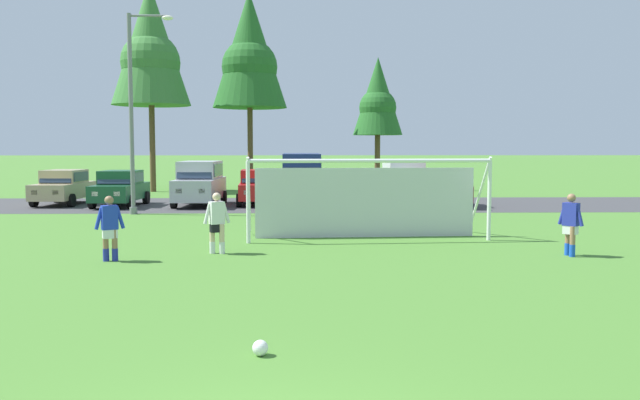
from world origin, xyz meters
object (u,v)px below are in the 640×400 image
parked_car_slot_center_right (302,177)px  parked_car_slot_right (403,181)px  parked_car_slot_far_right (444,188)px  parked_car_slot_far_left (64,187)px  street_lamp (135,112)px  player_striker_near (217,223)px  parked_car_slot_center_left (200,183)px  player_defender_far (571,225)px  parked_car_slot_left (120,188)px  soccer_goal (367,197)px  player_winger_left (110,228)px  parked_car_slot_center (258,187)px  soccer_ball (260,348)px

parked_car_slot_center_right → parked_car_slot_right: size_ratio=1.04×
parked_car_slot_far_right → parked_car_slot_far_left: bearing=175.9°
parked_car_slot_center_right → parked_car_slot_far_right: parked_car_slot_center_right is taller
street_lamp → parked_car_slot_far_right: bearing=13.5°
player_striker_near → parked_car_slot_far_left: bearing=122.5°
parked_car_slot_center_left → parked_car_slot_right: (10.17, 1.42, 0.00)m
player_defender_far → parked_car_slot_right: (-1.84, 16.30, 0.29)m
parked_car_slot_center_left → parked_car_slot_center_right: bearing=6.5°
street_lamp → parked_car_slot_left: bearing=115.2°
parked_car_slot_center_right → street_lamp: size_ratio=0.57×
parked_car_slot_far_left → street_lamp: (4.79, -4.66, 3.46)m
soccer_goal → parked_car_slot_left: 15.54m
parked_car_slot_far_right → street_lamp: (-13.89, -3.32, 3.46)m
player_winger_left → parked_car_slot_center: parked_car_slot_center is taller
player_defender_far → parked_car_slot_left: parked_car_slot_left is taller
parked_car_slot_center → parked_car_slot_center_right: (2.16, 0.02, 0.47)m
soccer_goal → parked_car_slot_center_right: (-2.05, 11.98, 0.05)m
parked_car_slot_center_right → street_lamp: bearing=-147.2°
parked_car_slot_far_left → parked_car_slot_right: (17.01, 0.70, 0.24)m
parked_car_slot_right → parked_car_slot_far_left: bearing=-177.6°
soccer_ball → street_lamp: size_ratio=0.03×
player_striker_near → player_defender_far: size_ratio=1.00×
parked_car_slot_far_left → player_winger_left: bearing=-66.4°
parked_car_slot_center_left → street_lamp: 5.49m
parked_car_slot_center_left → player_striker_near: bearing=-79.2°
parked_car_slot_center_right → parked_car_slot_far_right: 7.01m
player_striker_near → street_lamp: street_lamp is taller
soccer_ball → parked_car_slot_center_left: (-4.42, 22.77, 1.00)m
soccer_ball → parked_car_slot_left: size_ratio=0.05×
player_striker_near → parked_car_slot_right: 17.36m
parked_car_slot_center_right → parked_car_slot_center: bearing=-179.4°
parked_car_slot_far_left → street_lamp: 7.52m
player_defender_far → parked_car_slot_far_left: (-18.85, 15.59, 0.05)m
parked_car_slot_far_left → parked_car_slot_center: 9.63m
parked_car_slot_right → player_winger_left: bearing=-120.8°
soccer_ball → parked_car_slot_right: parked_car_slot_right is taller
parked_car_slot_center_left → parked_car_slot_center_right: (4.95, 0.57, 0.23)m
parked_car_slot_center → parked_car_slot_center_right: 2.21m
player_winger_left → parked_car_slot_far_right: (11.65, 14.71, 0.05)m
parked_car_slot_far_left → parked_car_slot_center: size_ratio=0.99×
player_winger_left → parked_car_slot_far_right: parked_car_slot_far_right is taller
parked_car_slot_far_left → parked_car_slot_center_left: 6.88m
player_defender_far → street_lamp: 18.15m
soccer_goal → parked_car_slot_right: size_ratio=1.63×
parked_car_slot_left → parked_car_slot_center_left: size_ratio=0.91×
parked_car_slot_center_left → parked_car_slot_far_left: bearing=174.0°
soccer_goal → parked_car_slot_center_right: 12.16m
soccer_ball → soccer_goal: (2.58, 11.36, 1.18)m
soccer_ball → parked_car_slot_right: bearing=76.6°
soccer_ball → player_defender_far: bearing=46.1°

